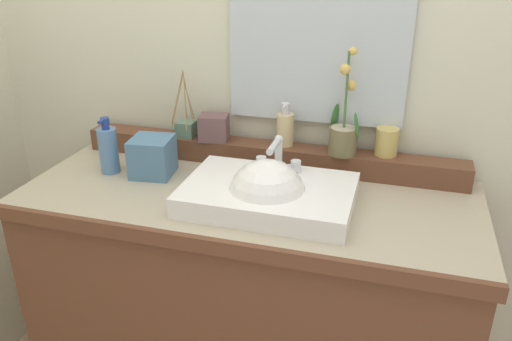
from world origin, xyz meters
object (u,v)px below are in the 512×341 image
(sink_basin, at_px, (268,196))
(soap_dispenser, at_px, (285,128))
(potted_plant, at_px, (344,132))
(tumbler_cup, at_px, (387,142))
(reed_diffuser, at_px, (186,127))
(lotion_bottle, at_px, (108,149))
(trinket_box, at_px, (214,128))
(tissue_box, at_px, (152,157))

(sink_basin, bearing_deg, soap_dispenser, 94.11)
(sink_basin, height_order, potted_plant, potted_plant)
(tumbler_cup, bearing_deg, reed_diffuser, -178.45)
(sink_basin, height_order, reed_diffuser, reed_diffuser)
(sink_basin, distance_m, lotion_bottle, 0.58)
(trinket_box, bearing_deg, lotion_bottle, -156.78)
(potted_plant, distance_m, reed_diffuser, 0.56)
(lotion_bottle, bearing_deg, sink_basin, -8.75)
(soap_dispenser, xyz_separation_m, tissue_box, (-0.40, -0.19, -0.07))
(potted_plant, bearing_deg, sink_basin, -122.20)
(reed_diffuser, bearing_deg, tissue_box, -104.15)
(tumbler_cup, height_order, reed_diffuser, reed_diffuser)
(sink_basin, distance_m, soap_dispenser, 0.32)
(sink_basin, bearing_deg, potted_plant, 57.80)
(potted_plant, xyz_separation_m, trinket_box, (-0.45, 0.00, -0.03))
(potted_plant, height_order, lotion_bottle, potted_plant)
(soap_dispenser, bearing_deg, tumbler_cup, 0.90)
(tumbler_cup, relative_size, tissue_box, 0.70)
(tissue_box, bearing_deg, potted_plant, 15.90)
(tumbler_cup, xyz_separation_m, trinket_box, (-0.58, -0.03, -0.00))
(tumbler_cup, distance_m, lotion_bottle, 0.91)
(sink_basin, relative_size, potted_plant, 1.43)
(tumbler_cup, relative_size, trinket_box, 0.93)
(soap_dispenser, height_order, reed_diffuser, reed_diffuser)
(lotion_bottle, bearing_deg, reed_diffuser, 45.99)
(trinket_box, bearing_deg, sink_basin, -55.77)
(sink_basin, xyz_separation_m, lotion_bottle, (-0.57, 0.09, 0.05))
(potted_plant, relative_size, soap_dispenser, 2.34)
(sink_basin, distance_m, trinket_box, 0.40)
(trinket_box, bearing_deg, potted_plant, -9.84)
(lotion_bottle, bearing_deg, soap_dispenser, 21.34)
(soap_dispenser, bearing_deg, potted_plant, -6.67)
(tumbler_cup, height_order, trinket_box, same)
(potted_plant, height_order, reed_diffuser, potted_plant)
(reed_diffuser, height_order, lotion_bottle, reed_diffuser)
(soap_dispenser, xyz_separation_m, lotion_bottle, (-0.55, -0.21, -0.06))
(sink_basin, relative_size, tumbler_cup, 5.47)
(tissue_box, bearing_deg, soap_dispenser, 25.79)
(potted_plant, bearing_deg, tissue_box, -164.10)
(sink_basin, relative_size, soap_dispenser, 3.35)
(sink_basin, distance_m, tumbler_cup, 0.45)
(tumbler_cup, distance_m, reed_diffuser, 0.69)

